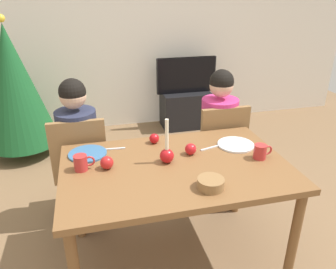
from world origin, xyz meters
The scene contains 21 objects.
ground_plane centered at (0.00, 0.00, 0.00)m, with size 7.68×7.68×0.00m, color brown.
back_wall centered at (0.00, 2.60, 1.30)m, with size 6.40×0.10×2.60m, color silver.
dining_table centered at (0.00, 0.00, 0.67)m, with size 1.40×0.90×0.75m.
chair_left centered at (-0.59, 0.61, 0.51)m, with size 0.40×0.40×0.90m.
chair_right centered at (0.55, 0.61, 0.51)m, with size 0.40×0.40×0.90m.
person_left_child centered at (-0.59, 0.64, 0.57)m, with size 0.30×0.30×1.17m.
person_right_child centered at (0.55, 0.64, 0.57)m, with size 0.30×0.30×1.17m.
tv_stand centered at (0.77, 2.30, 0.24)m, with size 0.64×0.40×0.48m, color black.
tv centered at (0.77, 2.30, 0.71)m, with size 0.79×0.05×0.46m.
christmas_tree centered at (-1.25, 1.97, 0.79)m, with size 0.78×0.78×1.52m.
candle_centerpiece centered at (-0.05, 0.05, 0.81)m, with size 0.09×0.09×0.29m.
plate_left centered at (-0.53, 0.28, 0.76)m, with size 0.25×0.25×0.01m, color teal.
plate_right centered at (0.48, 0.17, 0.76)m, with size 0.25×0.25×0.01m, color silver.
mug_left centered at (-0.56, 0.08, 0.80)m, with size 0.13×0.08×0.10m.
mug_right centered at (0.55, -0.04, 0.80)m, with size 0.13×0.08×0.09m.
fork_left centered at (-0.37, 0.31, 0.75)m, with size 0.18×0.01×0.01m, color silver.
fork_right centered at (0.30, 0.17, 0.75)m, with size 0.18×0.01×0.01m, color silver.
bowl_walnuts centered at (0.12, -0.29, 0.78)m, with size 0.15×0.15×0.06m, color olive.
apple_near_candle centered at (-0.07, 0.34, 0.79)m, with size 0.07×0.07×0.07m, color red.
apple_by_left_plate centered at (0.13, 0.12, 0.79)m, with size 0.08×0.08×0.08m, color red.
apple_by_right_mug centered at (-0.41, 0.06, 0.79)m, with size 0.08×0.08×0.08m, color red.
Camera 1 is at (-0.47, -1.70, 1.76)m, focal length 35.00 mm.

